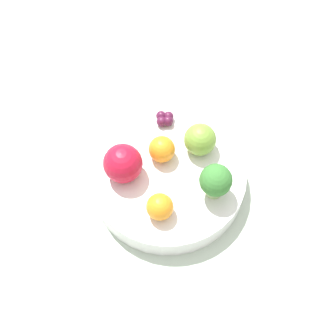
# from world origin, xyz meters

# --- Properties ---
(ground_plane) EXTENTS (6.00, 6.00, 0.00)m
(ground_plane) POSITION_xyz_m (0.00, 0.00, 0.00)
(ground_plane) COLOR gray
(table_surface) EXTENTS (1.20, 1.20, 0.02)m
(table_surface) POSITION_xyz_m (0.00, 0.00, 0.01)
(table_surface) COLOR #B2C6B2
(table_surface) RESTS_ON ground_plane
(bowl) EXTENTS (0.23, 0.23, 0.04)m
(bowl) POSITION_xyz_m (0.00, 0.00, 0.04)
(bowl) COLOR white
(bowl) RESTS_ON table_surface
(broccoli) EXTENTS (0.05, 0.05, 0.06)m
(broccoli) POSITION_xyz_m (0.07, 0.03, 0.09)
(broccoli) COLOR #99C17A
(broccoli) RESTS_ON bowl
(apple_red) EXTENTS (0.06, 0.06, 0.06)m
(apple_red) POSITION_xyz_m (-0.04, -0.05, 0.09)
(apple_red) COLOR #B7142D
(apple_red) RESTS_ON bowl
(apple_green) EXTENTS (0.05, 0.05, 0.05)m
(apple_green) POSITION_xyz_m (0.00, 0.06, 0.08)
(apple_green) COLOR olive
(apple_green) RESTS_ON bowl
(orange_front) EXTENTS (0.04, 0.04, 0.04)m
(orange_front) POSITION_xyz_m (-0.03, 0.01, 0.08)
(orange_front) COLOR orange
(orange_front) RESTS_ON bowl
(orange_back) EXTENTS (0.04, 0.04, 0.04)m
(orange_back) POSITION_xyz_m (0.04, -0.05, 0.08)
(orange_back) COLOR orange
(orange_back) RESTS_ON bowl
(grape_cluster) EXTENTS (0.03, 0.03, 0.02)m
(grape_cluster) POSITION_xyz_m (-0.07, 0.05, 0.07)
(grape_cluster) COLOR #511938
(grape_cluster) RESTS_ON bowl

